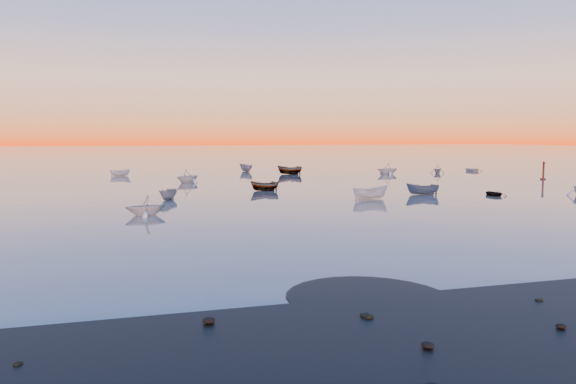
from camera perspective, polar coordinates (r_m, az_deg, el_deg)
name	(u,v)px	position (r m, az deg, el deg)	size (l,w,h in m)	color
ground	(205,167)	(125.52, -8.45, 2.52)	(600.00, 600.00, 0.00)	#6F665D
mud_lobes	(494,274)	(29.72, 20.17, -7.81)	(140.00, 6.00, 0.07)	black
moored_fleet	(252,184)	(79.35, -3.70, 0.77)	(124.00, 58.00, 1.20)	beige
boat_near_center	(370,199)	(61.20, 8.35, -0.73)	(4.10, 1.73, 1.42)	beige
channel_marker	(543,172)	(97.00, 24.52, 1.88)	(0.86, 0.86, 3.04)	#45150E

